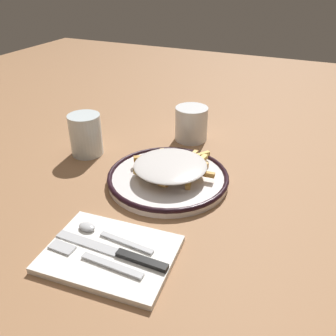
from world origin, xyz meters
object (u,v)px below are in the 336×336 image
Objects in this scene: fries_heap at (172,167)px; coffee_mug at (192,123)px; knife at (120,253)px; water_glass at (86,135)px; napkin at (110,254)px; spoon at (102,233)px; plate at (168,178)px; fork at (94,259)px.

coffee_mug is (0.23, 0.04, 0.01)m from fries_heap.
water_glass is (0.29, 0.27, 0.04)m from knife.
knife is at bearing -175.82° from fries_heap.
spoon reaches higher than napkin.
plate reaches higher than napkin.
plate is 2.58× the size of water_glass.
spoon is at bearing -179.34° from coffee_mug.
spoon is at bearing 21.32° from fork.
water_glass is at bearing 80.36° from plate.
water_glass is (0.04, 0.25, 0.01)m from fries_heap.
plate is 1.77× the size of spoon.
water_glass is 0.28m from coffee_mug.
napkin is at bearing -175.25° from coffee_mug.
napkin is at bearing -139.48° from water_glass.
knife is at bearing -119.43° from spoon.
coffee_mug is (0.48, 0.04, 0.04)m from napkin.
water_glass is at bearing 40.52° from napkin.
plate is 1.53× the size of fork.
fries_heap is 0.29m from fork.
coffee_mug is at bearing -48.32° from water_glass.
napkin is 0.03m from fork.
coffee_mug is at bearing 6.97° from knife.
fries_heap reaches higher than napkin.
plate is 1.28× the size of knife.
napkin is 1.01× the size of knife.
plate is 0.03m from fries_heap.
knife is 0.40m from water_glass.
knife is 0.49m from coffee_mug.
water_glass is 0.90× the size of coffee_mug.
fork is (-0.28, 0.00, 0.00)m from plate.
coffee_mug is at bearing 10.10° from fries_heap.
fries_heap is 0.26m from napkin.
napkin is at bearing 89.70° from knife.
knife is at bearing -137.43° from water_glass.
fries_heap reaches higher than spoon.
coffee_mug is (0.23, 0.03, 0.03)m from plate.
plate is 0.25m from knife.
water_glass reaches higher than coffee_mug.
napkin is (-0.25, -0.01, -0.01)m from plate.
plate is at bearing -171.87° from coffee_mug.
fries_heap is at bearing -61.63° from plate.
fork is 0.40m from water_glass.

